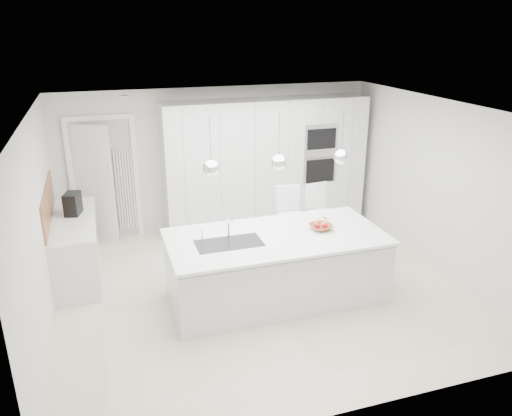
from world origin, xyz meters
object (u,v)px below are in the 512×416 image
object	(u,v)px
espresso_machine	(73,204)
bar_stool_right	(319,223)
bar_stool_left	(290,226)
island_base	(277,269)
fruit_bowl	(321,227)

from	to	relation	value
espresso_machine	bar_stool_right	size ratio (longest dim) A/B	0.27
bar_stool_left	island_base	bearing A→B (deg)	-116.43
fruit_bowl	bar_stool_right	distance (m)	1.03
bar_stool_left	espresso_machine	bearing A→B (deg)	171.02
fruit_bowl	bar_stool_left	world-z (taller)	bar_stool_left
fruit_bowl	espresso_machine	xyz separation A→B (m)	(-3.17, 1.62, 0.12)
espresso_machine	bar_stool_right	world-z (taller)	espresso_machine
fruit_bowl	espresso_machine	size ratio (longest dim) A/B	0.95
fruit_bowl	espresso_machine	world-z (taller)	espresso_machine
espresso_machine	bar_stool_right	xyz separation A→B (m)	(3.56, -0.74, -0.47)
espresso_machine	island_base	bearing A→B (deg)	-17.82
island_base	espresso_machine	bearing A→B (deg)	146.43
island_base	espresso_machine	xyz separation A→B (m)	(-2.53, 1.68, 0.63)
island_base	espresso_machine	size ratio (longest dim) A/B	8.77
espresso_machine	bar_stool_left	distance (m)	3.21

